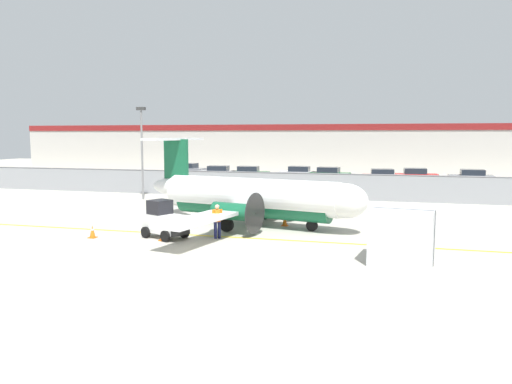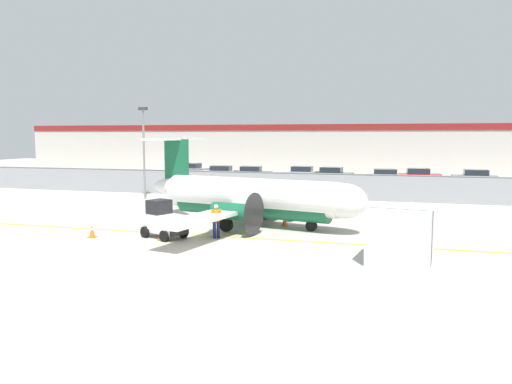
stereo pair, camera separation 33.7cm
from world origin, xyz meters
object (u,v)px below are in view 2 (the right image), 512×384
(traffic_cone_far_right, at_px, (285,220))
(parked_car_6, at_px, (419,176))
(apron_light_pole, at_px, (144,145))
(parked_car_1, at_px, (220,173))
(parked_car_2, at_px, (252,174))
(parked_car_4, at_px, (332,175))
(parked_car_0, at_px, (192,170))
(cargo_container, at_px, (400,237))
(ground_crew_worker, at_px, (216,219))
(traffic_cone_near_left, at_px, (162,234))
(parked_car_3, at_px, (301,174))
(parked_car_5, at_px, (386,177))
(parked_car_7, at_px, (475,178))
(commuter_airplane, at_px, (255,198))
(traffic_cone_near_right, at_px, (313,215))
(baggage_tug, at_px, (163,221))
(traffic_cone_far_left, at_px, (92,231))

(traffic_cone_far_right, bearing_deg, parked_car_6, 72.61)
(apron_light_pole, bearing_deg, parked_car_1, 88.51)
(parked_car_2, xyz_separation_m, parked_car_4, (8.69, 0.68, 0.00))
(parked_car_0, bearing_deg, cargo_container, -48.61)
(ground_crew_worker, xyz_separation_m, traffic_cone_near_left, (-2.39, -1.15, -0.64))
(parked_car_3, bearing_deg, parked_car_5, 167.36)
(traffic_cone_near_left, height_order, parked_car_0, parked_car_0)
(traffic_cone_far_right, xyz_separation_m, parked_car_7, (13.48, 26.04, 0.58))
(commuter_airplane, bearing_deg, parked_car_7, 72.92)
(parked_car_3, xyz_separation_m, apron_light_pole, (-9.29, -17.95, 3.41))
(commuter_airplane, distance_m, parked_car_2, 26.73)
(parked_car_1, bearing_deg, traffic_cone_near_right, 117.79)
(parked_car_4, distance_m, apron_light_pole, 21.78)
(ground_crew_worker, height_order, parked_car_6, same)
(baggage_tug, bearing_deg, parked_car_4, 105.89)
(traffic_cone_near_right, height_order, parked_car_6, parked_car_6)
(traffic_cone_near_left, relative_size, parked_car_6, 0.15)
(traffic_cone_near_left, xyz_separation_m, traffic_cone_far_right, (4.91, 5.38, 0.00))
(commuter_airplane, xyz_separation_m, cargo_container, (7.80, -6.46, -0.50))
(traffic_cone_near_right, bearing_deg, traffic_cone_far_right, -117.45)
(ground_crew_worker, height_order, apron_light_pole, apron_light_pole)
(traffic_cone_near_right, bearing_deg, ground_crew_worker, -119.66)
(traffic_cone_far_left, distance_m, parked_car_2, 30.92)
(parked_car_0, relative_size, parked_car_6, 1.02)
(baggage_tug, distance_m, parked_car_5, 30.92)
(traffic_cone_near_left, distance_m, apron_light_pole, 16.78)
(cargo_container, xyz_separation_m, apron_light_pole, (-19.50, 15.47, 3.20))
(baggage_tug, bearing_deg, parked_car_3, 112.41)
(parked_car_3, distance_m, parked_car_6, 12.30)
(parked_car_4, bearing_deg, commuter_airplane, -85.89)
(traffic_cone_near_left, distance_m, traffic_cone_far_right, 7.28)
(commuter_airplane, height_order, apron_light_pole, apron_light_pole)
(traffic_cone_far_left, distance_m, traffic_cone_far_right, 10.31)
(traffic_cone_far_right, distance_m, parked_car_5, 24.95)
(ground_crew_worker, distance_m, parked_car_3, 30.80)
(cargo_container, relative_size, parked_car_7, 0.63)
(traffic_cone_far_left, xyz_separation_m, apron_light_pole, (-4.73, 14.30, 3.99))
(traffic_cone_far_right, bearing_deg, ground_crew_worker, -120.85)
(parked_car_5, bearing_deg, parked_car_4, 160.51)
(traffic_cone_near_right, height_order, parked_car_2, parked_car_2)
(parked_car_2, distance_m, apron_light_pole, 17.44)
(parked_car_1, bearing_deg, traffic_cone_far_right, 113.15)
(parked_car_4, distance_m, parked_car_5, 5.75)
(traffic_cone_far_right, distance_m, apron_light_pole, 16.34)
(parked_car_2, bearing_deg, ground_crew_worker, -81.71)
(parked_car_3, xyz_separation_m, parked_car_6, (12.30, -0.09, 0.00))
(baggage_tug, relative_size, traffic_cone_near_right, 4.03)
(cargo_container, relative_size, traffic_cone_far_left, 4.16)
(traffic_cone_far_right, height_order, parked_car_0, parked_car_0)
(parked_car_4, bearing_deg, cargo_container, -71.93)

